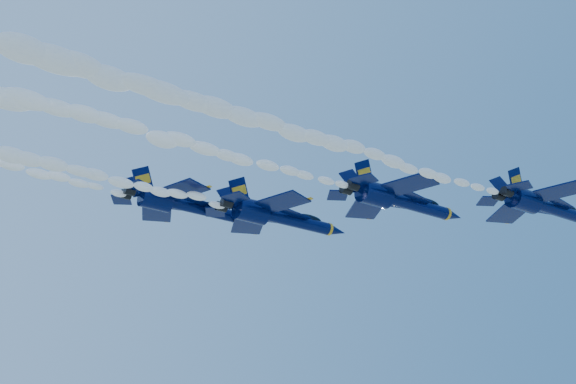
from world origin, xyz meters
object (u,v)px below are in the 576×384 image
jet_third (277,216)px  jet_fourth (182,204)px  jet_lead (543,205)px  jet_second (398,200)px

jet_third → jet_fourth: size_ratio=1.06×
jet_lead → jet_second: (-12.60, 9.15, 1.15)m
jet_second → jet_fourth: bearing=135.5°
jet_second → jet_third: 15.37m
jet_third → jet_fourth: bearing=156.2°
jet_fourth → jet_second: bearing=-44.5°
jet_second → jet_fourth: jet_fourth is taller
jet_lead → jet_fourth: size_ratio=0.92×
jet_lead → jet_fourth: jet_fourth is taller
jet_lead → jet_third: bearing=132.2°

